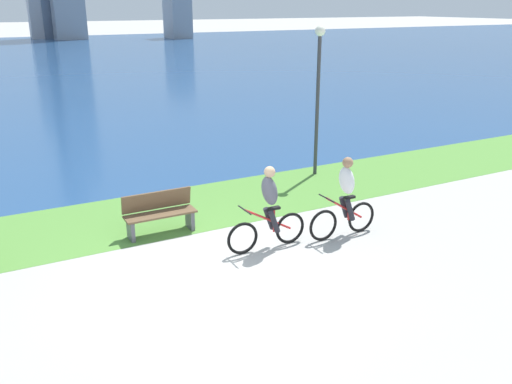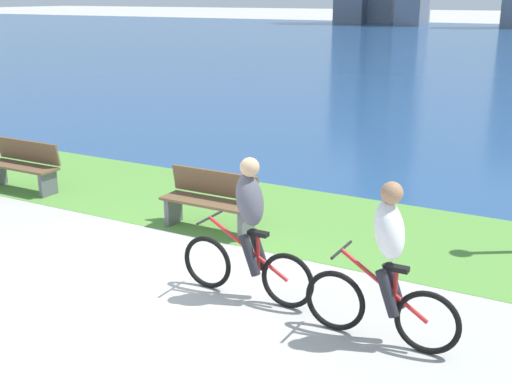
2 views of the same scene
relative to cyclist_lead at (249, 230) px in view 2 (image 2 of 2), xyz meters
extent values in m
plane|color=#B2AFA8|center=(-1.41, -0.56, -0.84)|extent=(300.00, 300.00, 0.00)
cube|color=#59933D|center=(-1.41, 2.84, -0.84)|extent=(120.00, 3.00, 0.01)
torus|color=black|center=(-0.58, 0.00, -0.51)|extent=(0.66, 0.06, 0.66)
torus|color=black|center=(0.50, 0.00, -0.51)|extent=(0.66, 0.06, 0.66)
cylinder|color=red|center=(-0.01, 0.00, -0.22)|extent=(1.05, 0.04, 0.62)
cylinder|color=red|center=(0.12, 0.00, -0.27)|extent=(0.04, 0.04, 0.48)
cube|color=black|center=(0.12, 0.00, -0.01)|extent=(0.24, 0.10, 0.05)
cylinder|color=black|center=(-0.53, 0.00, 0.07)|extent=(0.03, 0.52, 0.03)
ellipsoid|color=#595966|center=(0.02, 0.00, 0.37)|extent=(0.40, 0.36, 0.65)
sphere|color=#D8AD84|center=(0.02, 0.00, 0.75)|extent=(0.22, 0.22, 0.22)
cylinder|color=#26262D|center=(0.07, -0.10, -0.25)|extent=(0.27, 0.11, 0.49)
cylinder|color=#26262D|center=(0.07, 0.10, -0.25)|extent=(0.27, 0.11, 0.49)
torus|color=black|center=(1.16, -0.21, -0.51)|extent=(0.67, 0.06, 0.67)
torus|color=black|center=(2.14, -0.21, -0.51)|extent=(0.67, 0.06, 0.67)
cylinder|color=red|center=(1.68, -0.21, -0.21)|extent=(0.95, 0.04, 0.62)
cylinder|color=red|center=(1.80, -0.21, -0.26)|extent=(0.04, 0.04, 0.48)
cube|color=black|center=(1.80, -0.21, 0.00)|extent=(0.24, 0.10, 0.05)
cylinder|color=black|center=(1.21, -0.21, 0.08)|extent=(0.03, 0.52, 0.03)
ellipsoid|color=white|center=(1.70, -0.21, 0.38)|extent=(0.40, 0.36, 0.65)
sphere|color=#A57A59|center=(1.70, -0.21, 0.76)|extent=(0.22, 0.22, 0.22)
cylinder|color=#26262D|center=(1.75, -0.31, -0.24)|extent=(0.27, 0.11, 0.49)
cylinder|color=#26262D|center=(1.75, -0.11, -0.24)|extent=(0.27, 0.11, 0.49)
cube|color=brown|center=(-5.75, 1.78, -0.39)|extent=(1.50, 0.45, 0.04)
cube|color=brown|center=(-5.75, 1.97, -0.14)|extent=(1.50, 0.11, 0.40)
cube|color=#595960|center=(-5.10, 1.78, -0.61)|extent=(0.08, 0.37, 0.45)
cube|color=brown|center=(-1.65, 1.68, -0.39)|extent=(1.50, 0.45, 0.04)
cube|color=brown|center=(-1.65, 1.87, -0.14)|extent=(1.50, 0.11, 0.40)
cube|color=#595960|center=(-1.00, 1.68, -0.61)|extent=(0.08, 0.37, 0.45)
cube|color=#595960|center=(-2.30, 1.68, -0.61)|extent=(0.08, 0.37, 0.45)
camera|label=1|loc=(-4.89, -8.61, 3.79)|focal=38.16mm
camera|label=2|loc=(3.46, -6.01, 2.57)|focal=45.59mm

